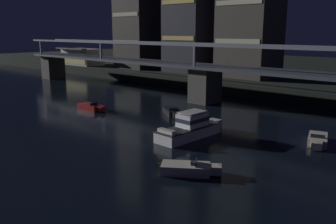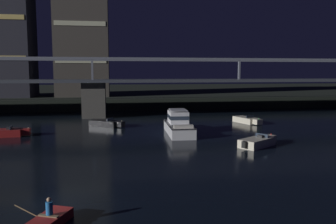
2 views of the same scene
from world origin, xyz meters
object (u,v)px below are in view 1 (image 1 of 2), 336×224
speedboat_mid_center (172,112)px  waterfront_pavilion (82,57)px  tower_west_low (140,1)px  speedboat_mid_left (91,107)px  cabin_cruiser_near_left (191,128)px  river_bridge (205,74)px  speedboat_near_right (318,140)px  speedboat_near_center (188,169)px

speedboat_mid_center → waterfront_pavilion: bearing=157.3°
tower_west_low → speedboat_mid_left: (23.98, -32.82, -18.19)m
cabin_cruiser_near_left → river_bridge: bearing=122.1°
speedboat_near_right → cabin_cruiser_near_left: bearing=-148.9°
speedboat_near_center → tower_west_low: bearing=139.8°
cabin_cruiser_near_left → speedboat_near_center: cabin_cruiser_near_left is taller
river_bridge → speedboat_near_center: (16.86, -25.01, -4.14)m
waterfront_pavilion → cabin_cruiser_near_left: 67.96m
waterfront_pavilion → river_bridge: bearing=-13.2°
cabin_cruiser_near_left → speedboat_mid_left: cabin_cruiser_near_left is taller
tower_west_low → speedboat_mid_center: tower_west_low is taller
cabin_cruiser_near_left → speedboat_mid_left: bearing=177.0°
tower_west_low → speedboat_mid_center: bearing=-37.9°
speedboat_near_center → cabin_cruiser_near_left: bearing=127.7°
speedboat_near_center → speedboat_mid_center: size_ratio=0.99×
river_bridge → speedboat_near_center: 30.45m
speedboat_near_right → speedboat_mid_left: (-30.60, -5.70, 0.00)m
cabin_cruiser_near_left → speedboat_near_right: size_ratio=1.79×
waterfront_pavilion → speedboat_near_right: waterfront_pavilion is taller
speedboat_near_center → speedboat_mid_center: same height
speedboat_near_right → waterfront_pavilion: bearing=163.2°
river_bridge → cabin_cruiser_near_left: size_ratio=10.65×
speedboat_mid_left → speedboat_near_center: bearing=-19.7°
waterfront_pavilion → speedboat_mid_left: (42.04, -27.70, -4.02)m
waterfront_pavilion → speedboat_near_center: (67.83, -36.92, -4.02)m
cabin_cruiser_near_left → speedboat_near_right: 13.04m
river_bridge → speedboat_near_right: 24.27m
tower_west_low → speedboat_near_center: bearing=-40.2°
river_bridge → speedboat_near_center: river_bridge is taller
speedboat_mid_center → speedboat_near_right: bearing=0.4°
river_bridge → tower_west_low: (-32.90, 17.04, 14.06)m
river_bridge → speedboat_mid_left: river_bridge is taller
waterfront_pavilion → speedboat_near_right: bearing=-16.8°
tower_west_low → speedboat_mid_left: tower_west_low is taller
cabin_cruiser_near_left → speedboat_near_right: bearing=31.1°
waterfront_pavilion → speedboat_mid_center: size_ratio=2.60×
speedboat_near_center → speedboat_mid_left: same height
river_bridge → speedboat_near_right: bearing=-24.9°
waterfront_pavilion → speedboat_near_center: 77.33m
cabin_cruiser_near_left → speedboat_near_center: (6.33, -8.20, -0.64)m
tower_west_low → speedboat_mid_left: bearing=-53.8°
speedboat_mid_left → tower_west_low: bearing=126.2°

